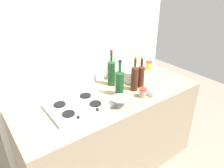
{
  "coord_description": "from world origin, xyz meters",
  "views": [
    {
      "loc": [
        -1.02,
        -1.38,
        1.89
      ],
      "look_at": [
        0.0,
        0.0,
        1.02
      ],
      "focal_mm": 33.59,
      "sensor_mm": 36.0,
      "label": 1
    }
  ],
  "objects": [
    {
      "name": "wine_bottle_rightmost",
      "position": [
        0.34,
        -0.03,
        1.03
      ],
      "size": [
        0.07,
        0.07,
        0.32
      ],
      "color": "#472314",
      "rests_on": "counter_block"
    },
    {
      "name": "wine_bottle_leftmost",
      "position": [
        0.13,
        0.19,
        1.04
      ],
      "size": [
        0.08,
        0.08,
        0.37
      ],
      "color": "#19471E",
      "rests_on": "counter_block"
    },
    {
      "name": "plate_stack",
      "position": [
        0.38,
        0.13,
        0.96
      ],
      "size": [
        0.25,
        0.25,
        0.12
      ],
      "color": "silver",
      "rests_on": "counter_block"
    },
    {
      "name": "butter_dish",
      "position": [
        0.35,
        -0.22,
        0.93
      ],
      "size": [
        0.17,
        0.11,
        0.05
      ],
      "primitive_type": "cube",
      "rotation": [
        0.0,
        0.0,
        0.13
      ],
      "color": "white",
      "rests_on": "counter_block"
    },
    {
      "name": "wine_bottle_mid_right",
      "position": [
        0.06,
        -0.03,
        1.03
      ],
      "size": [
        0.08,
        0.08,
        0.35
      ],
      "color": "#19471E",
      "rests_on": "counter_block"
    },
    {
      "name": "wine_bottle_mid_left",
      "position": [
        0.24,
        -0.04,
        1.04
      ],
      "size": [
        0.07,
        0.07,
        0.35
      ],
      "color": "#472314",
      "rests_on": "counter_block"
    },
    {
      "name": "backsplash_panel",
      "position": [
        0.0,
        0.38,
        1.18
      ],
      "size": [
        1.9,
        0.06,
        2.36
      ],
      "primitive_type": "cube",
      "color": "white",
      "rests_on": "ground"
    },
    {
      "name": "utensil_crock",
      "position": [
        0.23,
        0.26,
        0.97
      ],
      "size": [
        0.09,
        0.09,
        0.3
      ],
      "color": "silver",
      "rests_on": "counter_block"
    },
    {
      "name": "ground_plane",
      "position": [
        0.0,
        0.0,
        0.0
      ],
      "size": [
        6.0,
        6.0,
        0.0
      ],
      "primitive_type": "plane",
      "color": "gray",
      "rests_on": "ground"
    },
    {
      "name": "condiment_jar_rear",
      "position": [
        0.21,
        -0.19,
        0.94
      ],
      "size": [
        0.07,
        0.07,
        0.09
      ],
      "color": "#9E998C",
      "rests_on": "counter_block"
    },
    {
      "name": "condiment_jar_front",
      "position": [
        0.74,
        0.25,
        0.95
      ],
      "size": [
        0.08,
        0.08,
        0.1
      ],
      "color": "gold",
      "rests_on": "counter_block"
    },
    {
      "name": "stovetop_hob",
      "position": [
        -0.35,
        0.02,
        0.91
      ],
      "size": [
        0.5,
        0.38,
        0.04
      ],
      "color": "#B2B2B7",
      "rests_on": "counter_block"
    },
    {
      "name": "counter_block",
      "position": [
        0.0,
        0.0,
        0.45
      ],
      "size": [
        1.8,
        0.7,
        0.9
      ],
      "primitive_type": "cube",
      "color": "tan",
      "rests_on": "ground"
    },
    {
      "name": "mixing_bowl",
      "position": [
        -0.05,
        -0.19,
        0.94
      ],
      "size": [
        0.16,
        0.16,
        0.08
      ],
      "color": "silver",
      "rests_on": "counter_block"
    }
  ]
}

